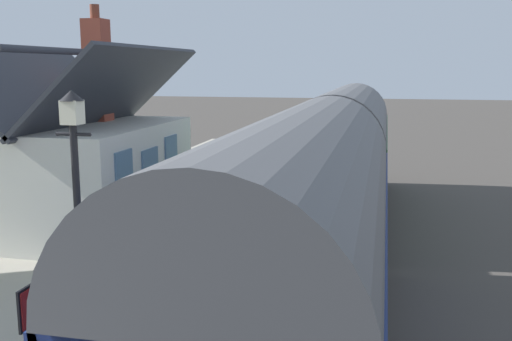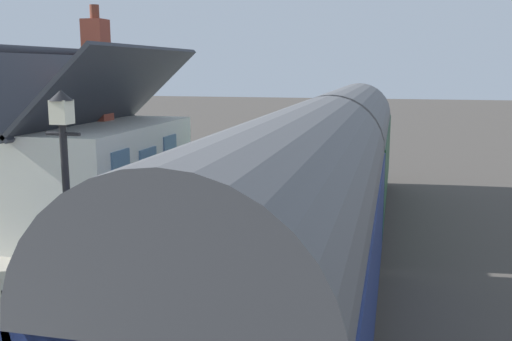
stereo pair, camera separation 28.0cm
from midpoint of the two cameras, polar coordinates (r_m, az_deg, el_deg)
The scene contains 16 objects.
ground_plane at distance 16.08m, azimuth 3.85°, elevation -7.88°, with size 160.00×160.00×0.00m, color #423D38.
platform at distance 17.06m, azimuth -10.26°, elevation -5.25°, with size 32.00×6.40×0.98m, color #A39B8C.
platform_edge_coping at distance 16.02m, azimuth -0.29°, elevation -4.25°, with size 32.00×0.36×0.02m, color beige.
rail_near at distance 15.91m, azimuth 9.68°, elevation -7.95°, with size 52.00×0.08×0.14m, color gray.
rail_far at distance 16.04m, azimuth 4.50°, elevation -7.68°, with size 52.00×0.08×0.14m, color gray.
train at distance 14.62m, azimuth 6.93°, elevation -0.78°, with size 21.60×2.73×4.32m.
station_building at distance 15.19m, azimuth -17.21°, elevation 0.14°, with size 5.91×4.12×5.59m.
bench_mid_platform at distance 20.76m, azimuth -3.46°, elevation 0.39°, with size 1.40×0.43×0.88m.
bench_by_lamp at distance 27.12m, azimuth 0.18°, elevation 2.71°, with size 1.42×0.50×0.88m.
bench_platform_end at distance 24.18m, azimuth -0.92°, elevation 1.80°, with size 1.40×0.44×0.88m.
planter_by_door at distance 25.40m, azimuth -2.14°, elevation 2.03°, with size 0.42×0.42×0.77m.
planter_bench_right at distance 16.97m, azimuth -2.54°, elevation -2.49°, with size 0.86×0.32×0.59m.
planter_edge_near at distance 20.36m, azimuth -9.69°, elevation -0.04°, with size 0.56×0.56×0.84m.
planter_under_sign at distance 26.48m, azimuth -4.30°, elevation 2.15°, with size 0.76×0.32×0.65m.
lamp_post_platform at distance 8.14m, azimuth -18.36°, elevation -0.35°, with size 0.32×0.50×3.71m.
station_sign_board at distance 7.51m, azimuth -21.28°, elevation -12.55°, with size 0.96×0.06×1.57m.
Camera 1 is at (-15.15, -2.17, 4.98)m, focal length 40.41 mm.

